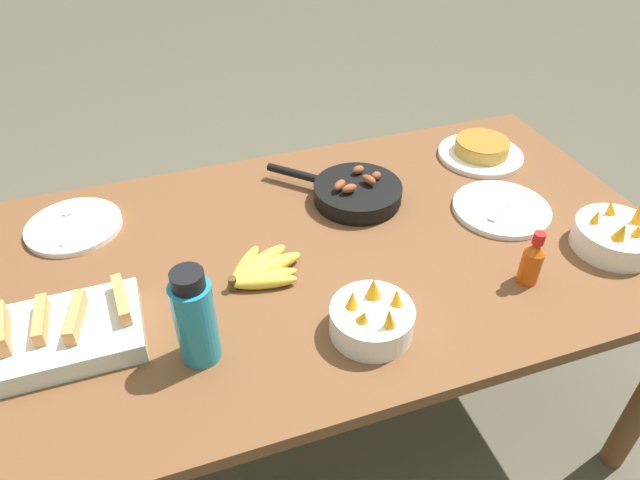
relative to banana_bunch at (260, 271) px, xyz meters
The scene contains 12 objects.
ground_plane 0.81m from the banana_bunch, 16.96° to the left, with size 14.00×14.00×0.00m, color #565142.
dining_table 0.21m from the banana_bunch, 16.96° to the left, with size 1.81×0.99×0.77m.
banana_bunch is the anchor object (origin of this frame).
melon_tray 0.44m from the banana_bunch, behind, with size 0.31×0.22×0.10m.
skillet 0.41m from the banana_bunch, 33.78° to the left, with size 0.34×0.34×0.08m.
frittata_plate_center 0.87m from the banana_bunch, 21.74° to the left, with size 0.27×0.27×0.06m.
empty_plate_near_front 0.55m from the banana_bunch, 140.78° to the left, with size 0.25×0.25×0.02m.
empty_plate_far_left 0.70m from the banana_bunch, ahead, with size 0.27×0.27×0.02m.
fruit_bowl_mango 0.31m from the banana_bunch, 53.03° to the right, with size 0.18×0.18×0.12m.
fruit_bowl_citrus 0.90m from the banana_bunch, 11.73° to the right, with size 0.21×0.21×0.12m.
water_bottle 0.28m from the banana_bunch, 132.01° to the right, with size 0.08×0.08×0.23m.
hot_sauce_bottle 0.64m from the banana_bunch, 20.04° to the right, with size 0.05×0.05×0.14m.
Camera 1 is at (-0.36, -1.06, 1.71)m, focal length 32.00 mm.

